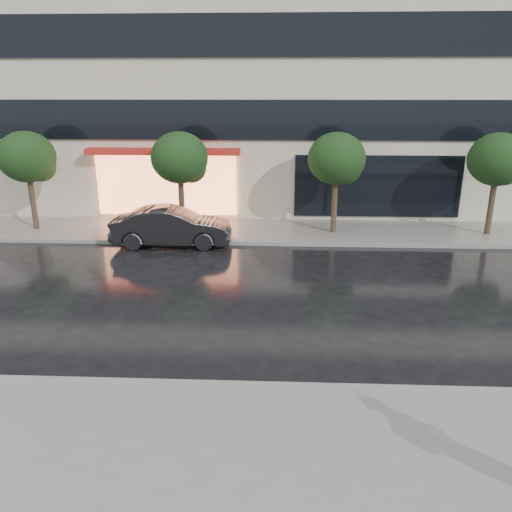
{
  "coord_description": "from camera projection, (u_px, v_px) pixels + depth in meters",
  "views": [
    {
      "loc": [
        0.79,
        -9.19,
        5.43
      ],
      "look_at": [
        0.25,
        2.96,
        1.4
      ],
      "focal_mm": 35.0,
      "sensor_mm": 36.0,
      "label": 1
    }
  ],
  "objects": [
    {
      "name": "ground",
      "position": [
        238.0,
        363.0,
        10.46
      ],
      "size": [
        120.0,
        120.0,
        0.0
      ],
      "primitive_type": "plane",
      "color": "black",
      "rests_on": "ground"
    },
    {
      "name": "sidewalk_near",
      "position": [
        221.0,
        474.0,
        7.36
      ],
      "size": [
        60.0,
        4.5,
        0.12
      ],
      "primitive_type": "cube",
      "color": "slate",
      "rests_on": "ground"
    },
    {
      "name": "sidewalk_far",
      "position": [
        258.0,
        231.0,
        20.16
      ],
      "size": [
        60.0,
        3.5,
        0.12
      ],
      "primitive_type": "cube",
      "color": "slate",
      "rests_on": "ground"
    },
    {
      "name": "curb_near",
      "position": [
        234.0,
        387.0,
        9.49
      ],
      "size": [
        60.0,
        0.25,
        0.14
      ],
      "primitive_type": "cube",
      "color": "gray",
      "rests_on": "ground"
    },
    {
      "name": "curb_far",
      "position": [
        256.0,
        243.0,
        18.5
      ],
      "size": [
        60.0,
        0.25,
        0.14
      ],
      "primitive_type": "cube",
      "color": "gray",
      "rests_on": "ground"
    },
    {
      "name": "office_building",
      "position": [
        264.0,
        15.0,
        24.67
      ],
      "size": [
        30.0,
        12.76,
        18.0
      ],
      "color": "beige",
      "rests_on": "ground"
    },
    {
      "name": "tree_far_west",
      "position": [
        29.0,
        159.0,
        19.43
      ],
      "size": [
        2.2,
        2.2,
        3.99
      ],
      "color": "#33261C",
      "rests_on": "ground"
    },
    {
      "name": "tree_mid_west",
      "position": [
        181.0,
        160.0,
        19.17
      ],
      "size": [
        2.2,
        2.2,
        3.99
      ],
      "color": "#33261C",
      "rests_on": "ground"
    },
    {
      "name": "tree_mid_east",
      "position": [
        338.0,
        161.0,
        18.92
      ],
      "size": [
        2.2,
        2.2,
        3.99
      ],
      "color": "#33261C",
      "rests_on": "ground"
    },
    {
      "name": "tree_far_east",
      "position": [
        499.0,
        161.0,
        18.67
      ],
      "size": [
        2.2,
        2.2,
        3.99
      ],
      "color": "#33261C",
      "rests_on": "ground"
    },
    {
      "name": "parked_car",
      "position": [
        172.0,
        227.0,
        18.23
      ],
      "size": [
        4.37,
        1.66,
        1.42
      ],
      "primitive_type": "imported",
      "rotation": [
        0.0,
        0.0,
        1.61
      ],
      "color": "black",
      "rests_on": "ground"
    }
  ]
}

